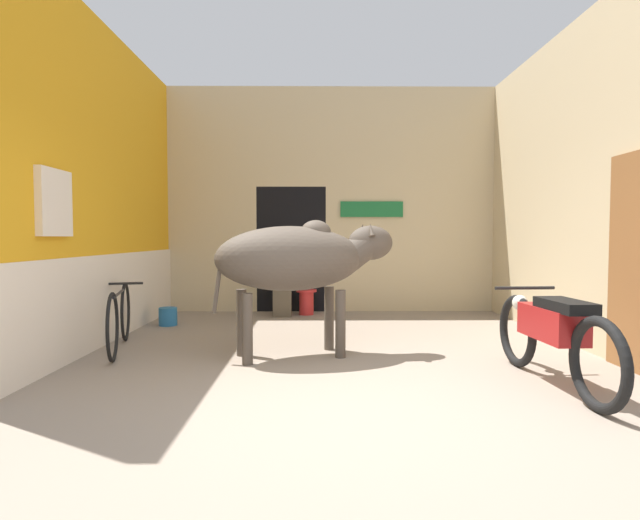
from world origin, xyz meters
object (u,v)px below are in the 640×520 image
object	(u,v)px
bicycle	(120,318)
cow	(299,259)
shopkeeper_seated	(283,278)
plastic_stool	(306,301)
motorcycle_near	(552,332)
bucket	(168,317)

from	to	relation	value
bicycle	cow	bearing A→B (deg)	-8.08
shopkeeper_seated	plastic_stool	world-z (taller)	shopkeeper_seated
motorcycle_near	bucket	distance (m)	5.15
bicycle	bucket	world-z (taller)	bicycle
shopkeeper_seated	bucket	xyz separation A→B (m)	(-1.61, -0.89, -0.49)
shopkeeper_seated	bucket	distance (m)	1.90
bucket	motorcycle_near	bearing A→B (deg)	-35.41
bicycle	plastic_stool	xyz separation A→B (m)	(2.07, 2.59, -0.15)
cow	shopkeeper_seated	size ratio (longest dim) A/B	1.71
shopkeeper_seated	bucket	bearing A→B (deg)	-151.11
cow	shopkeeper_seated	bearing A→B (deg)	97.50
cow	bucket	bearing A→B (deg)	136.46
cow	bucket	distance (m)	2.88
cow	motorcycle_near	size ratio (longest dim) A/B	1.01
cow	bicycle	xyz separation A→B (m)	(-2.05, 0.29, -0.68)
bicycle	shopkeeper_seated	xyz separation A→B (m)	(1.69, 2.47, 0.25)
bucket	shopkeeper_seated	bearing A→B (deg)	28.89
plastic_stool	bucket	bearing A→B (deg)	-153.36
motorcycle_near	bucket	bearing A→B (deg)	144.59
shopkeeper_seated	plastic_stool	distance (m)	0.57
cow	bicycle	world-z (taller)	cow
cow	plastic_stool	world-z (taller)	cow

